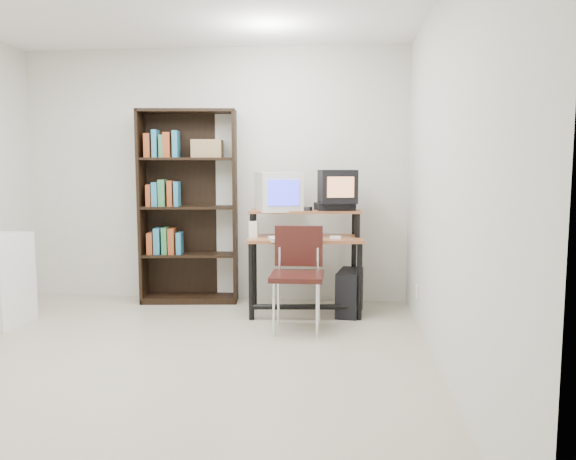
# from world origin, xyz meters

# --- Properties ---
(floor) EXTENTS (4.00, 4.00, 0.01)m
(floor) POSITION_xyz_m (0.00, 0.00, -0.01)
(floor) COLOR #B6AF97
(floor) RESTS_ON ground
(back_wall) EXTENTS (4.00, 0.01, 2.60)m
(back_wall) POSITION_xyz_m (0.00, 2.00, 1.30)
(back_wall) COLOR beige
(back_wall) RESTS_ON floor
(right_wall) EXTENTS (0.01, 4.00, 2.60)m
(right_wall) POSITION_xyz_m (2.00, 0.00, 1.30)
(right_wall) COLOR beige
(right_wall) RESTS_ON floor
(computer_desk) EXTENTS (1.11, 0.63, 0.98)m
(computer_desk) POSITION_xyz_m (0.98, 1.47, 0.67)
(computer_desk) COLOR #955630
(computer_desk) RESTS_ON floor
(crt_monitor) EXTENTS (0.50, 0.50, 0.37)m
(crt_monitor) POSITION_xyz_m (0.72, 1.55, 1.16)
(crt_monitor) COLOR silver
(crt_monitor) RESTS_ON computer_desk
(vcr) EXTENTS (0.41, 0.33, 0.08)m
(vcr) POSITION_xyz_m (1.26, 1.60, 1.01)
(vcr) COLOR black
(vcr) RESTS_ON computer_desk
(crt_tv) EXTENTS (0.39, 0.38, 0.31)m
(crt_tv) POSITION_xyz_m (1.28, 1.57, 1.21)
(crt_tv) COLOR black
(crt_tv) RESTS_ON vcr
(cd_spindle) EXTENTS (0.15, 0.15, 0.05)m
(cd_spindle) POSITION_xyz_m (0.99, 1.49, 0.99)
(cd_spindle) COLOR #26262B
(cd_spindle) RESTS_ON computer_desk
(keyboard) EXTENTS (0.51, 0.32, 0.03)m
(keyboard) POSITION_xyz_m (0.90, 1.30, 0.74)
(keyboard) COLOR silver
(keyboard) RESTS_ON computer_desk
(mousepad) EXTENTS (0.22, 0.18, 0.01)m
(mousepad) POSITION_xyz_m (1.26, 1.37, 0.72)
(mousepad) COLOR black
(mousepad) RESTS_ON computer_desk
(mouse) EXTENTS (0.10, 0.06, 0.03)m
(mouse) POSITION_xyz_m (1.27, 1.37, 0.74)
(mouse) COLOR white
(mouse) RESTS_ON mousepad
(desk_speaker) EXTENTS (0.09, 0.08, 0.17)m
(desk_speaker) POSITION_xyz_m (0.51, 1.39, 0.80)
(desk_speaker) COLOR silver
(desk_speaker) RESTS_ON computer_desk
(pc_tower) EXTENTS (0.27, 0.48, 0.42)m
(pc_tower) POSITION_xyz_m (1.41, 1.46, 0.21)
(pc_tower) COLOR black
(pc_tower) RESTS_ON floor
(school_chair) EXTENTS (0.44, 0.44, 0.88)m
(school_chair) POSITION_xyz_m (0.95, 0.95, 0.54)
(school_chair) COLOR black
(school_chair) RESTS_ON floor
(bookshelf) EXTENTS (1.01, 0.43, 1.96)m
(bookshelf) POSITION_xyz_m (-0.24, 1.86, 1.00)
(bookshelf) COLOR black
(bookshelf) RESTS_ON floor
(wall_outlet) EXTENTS (0.02, 0.08, 0.12)m
(wall_outlet) POSITION_xyz_m (1.99, 1.15, 0.30)
(wall_outlet) COLOR beige
(wall_outlet) RESTS_ON right_wall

